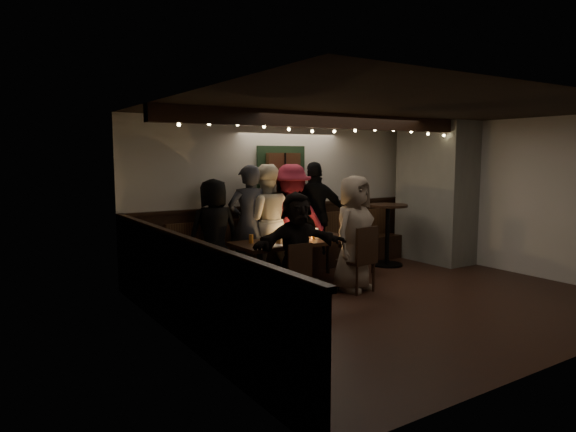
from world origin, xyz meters
TOP-DOWN VIEW (x-y plane):
  - room at (1.07, 1.42)m, footprint 6.02×5.01m
  - dining_table at (-0.61, 1.40)m, footprint 1.96×0.84m
  - chair_near_left at (-1.15, 0.57)m, footprint 0.39×0.39m
  - chair_near_right at (-0.06, 0.50)m, footprint 0.49×0.49m
  - chair_end at (0.62, 1.45)m, footprint 0.56×0.56m
  - high_top at (1.58, 1.66)m, footprint 0.70×0.70m
  - person_a at (-1.62, 2.15)m, footprint 0.84×0.58m
  - person_b at (-1.04, 2.10)m, footprint 0.72×0.53m
  - person_c at (-0.70, 2.14)m, footprint 1.08×0.97m
  - person_d at (-0.22, 2.09)m, footprint 1.35×1.05m
  - person_e at (0.32, 2.15)m, footprint 1.19×0.87m
  - person_f at (-1.06, 0.69)m, footprint 1.44×0.63m
  - person_g at (-0.07, 0.66)m, footprint 0.96×0.78m

SIDE VIEW (x-z plane):
  - chair_near_left at x=-1.15m, z-range 0.05..0.88m
  - chair_near_right at x=-0.06m, z-range 0.06..1.03m
  - chair_end at x=0.62m, z-range 0.06..1.08m
  - dining_table at x=-0.61m, z-range 0.22..1.06m
  - high_top at x=1.58m, z-range 0.15..1.26m
  - person_f at x=-1.06m, z-range 0.00..1.50m
  - person_a at x=-1.62m, z-range 0.00..1.64m
  - person_g at x=-0.07m, z-range 0.00..1.70m
  - person_b at x=-1.04m, z-range 0.00..1.84m
  - person_d at x=-0.22m, z-range 0.00..1.84m
  - person_c at x=-0.70m, z-range 0.00..1.85m
  - person_e at x=0.32m, z-range 0.00..1.88m
  - room at x=1.07m, z-range -0.24..2.38m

